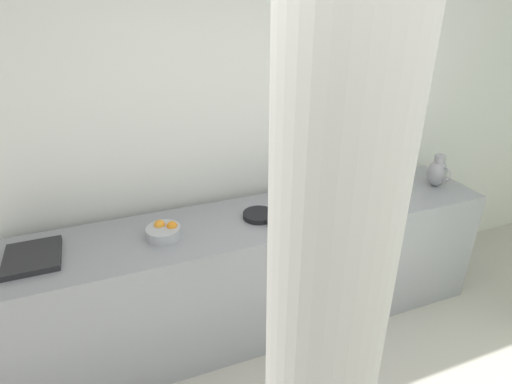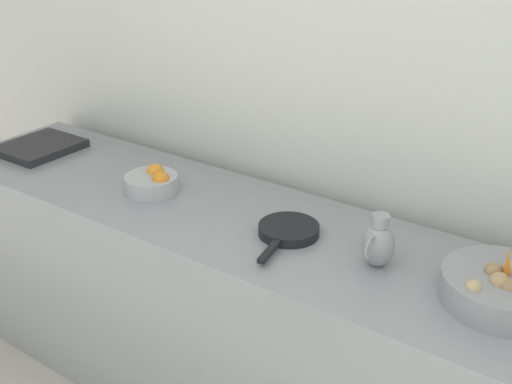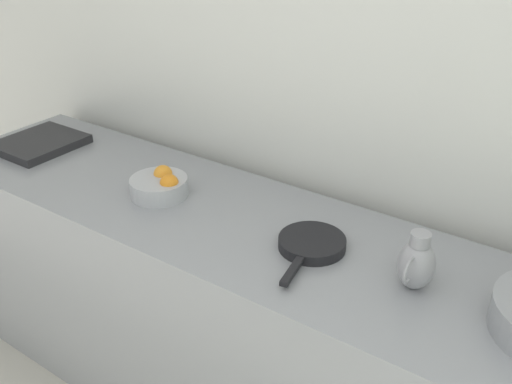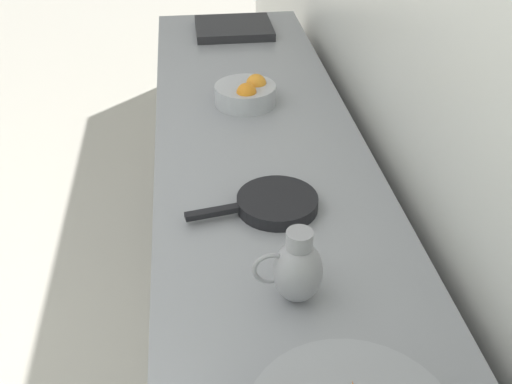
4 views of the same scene
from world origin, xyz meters
name	(u,v)px [view 2 (image 2 of 4)]	position (x,y,z in m)	size (l,w,h in m)	color
tile_wall_left	(503,67)	(-1.95, 0.26, 1.50)	(0.10, 8.41, 3.00)	silver
prep_counter	(291,341)	(-1.51, -0.24, 0.46)	(0.66, 3.34, 0.92)	gray
vegetable_colander	(503,288)	(-1.52, 0.47, 0.97)	(0.35, 0.35, 0.21)	gray
orange_bowl	(153,182)	(-1.50, -0.90, 0.96)	(0.21, 0.21, 0.10)	#ADAFB5
metal_pitcher_short	(378,243)	(-1.50, 0.08, 1.00)	(0.15, 0.11, 0.18)	#939399
counter_sink_basin	(40,147)	(-1.52, -1.64, 0.94)	(0.34, 0.30, 0.04)	#232326
skillet_on_counter	(288,230)	(-1.51, -0.26, 0.94)	(0.35, 0.22, 0.03)	black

